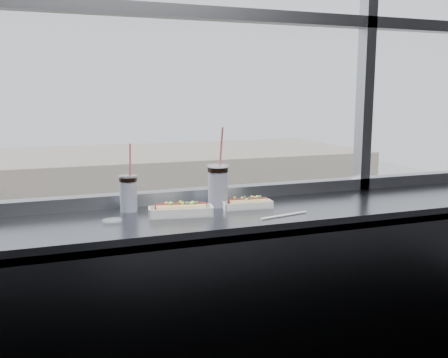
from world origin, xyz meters
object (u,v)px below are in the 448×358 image
object	(u,v)px
pedestrian_d	(189,269)
tree_center	(101,240)
soda_cup_left	(128,191)
pedestrian_c	(149,272)
hotdog_tray_left	(181,210)
car_near_e	(390,338)
wrapper	(112,220)
car_far_b	(103,306)
soda_cup_right	(218,184)
car_far_c	(253,287)
hotdog_tray_right	(248,203)
loose_straw	(284,215)
pedestrian_b	(65,285)
tree_right	(248,224)

from	to	relation	value
pedestrian_d	tree_center	xyz separation A→B (m)	(-5.75, -0.62, 2.82)
soda_cup_left	pedestrian_c	bearing A→B (deg)	78.61
hotdog_tray_left	car_near_e	bearing A→B (deg)	58.07
wrapper	car_far_b	distance (m)	26.74
soda_cup_right	car_far_c	world-z (taller)	soda_cup_right
hotdog_tray_right	wrapper	world-z (taller)	hotdog_tray_right
loose_straw	car_far_c	size ratio (longest dim) A/B	0.04
soda_cup_right	car_far_c	bearing A→B (deg)	65.87
tree_center	car_far_b	bearing A→B (deg)	-96.98
soda_cup_left	tree_center	xyz separation A→B (m)	(2.79, 28.11, -8.38)
soda_cup_left	pedestrian_b	xyz separation A→B (m)	(0.56, 28.72, -11.19)
soda_cup_left	car_far_b	bearing A→B (deg)	84.55
hotdog_tray_left	pedestrian_b	bearing A→B (deg)	99.59
wrapper	car_far_c	bearing A→B (deg)	65.00
hotdog_tray_right	pedestrian_d	xyz separation A→B (m)	(8.01, 28.87, -11.13)
soda_cup_left	pedestrian_d	distance (m)	32.00
loose_straw	pedestrian_b	xyz separation A→B (m)	(-0.06, 29.05, -11.11)
soda_cup_left	car_near_e	world-z (taller)	soda_cup_left
hotdog_tray_left	pedestrian_d	distance (m)	32.08
hotdog_tray_left	car_near_e	size ratio (longest dim) A/B	0.05
car_near_e	pedestrian_d	size ratio (longest dim) A/B	2.92
tree_center	loose_straw	bearing A→B (deg)	-94.37
hotdog_tray_right	pedestrian_b	distance (m)	30.93
wrapper	car_far_c	world-z (taller)	wrapper
pedestrian_b	loose_straw	bearing A→B (deg)	0.12
hotdog_tray_right	soda_cup_left	distance (m)	0.55
hotdog_tray_right	car_near_e	bearing A→B (deg)	55.13
wrapper	pedestrian_c	size ratio (longest dim) A/B	0.04
pedestrian_b	tree_center	xyz separation A→B (m)	(2.23, -0.61, 2.82)
hotdog_tray_left	soda_cup_right	size ratio (longest dim) A/B	0.77
soda_cup_left	car_far_c	xyz separation A→B (m)	(11.23, 24.11, -11.10)
loose_straw	car_far_c	xyz separation A→B (m)	(10.62, 24.44, -11.02)
pedestrian_c	car_near_e	bearing A→B (deg)	-53.56
soda_cup_left	tree_right	bearing A→B (deg)	65.88
loose_straw	tree_center	bearing A→B (deg)	73.70
soda_cup_left	car_far_b	distance (m)	26.59
car_near_e	tree_right	distance (m)	12.58
loose_straw	wrapper	bearing A→B (deg)	156.75
car_near_e	wrapper	bearing A→B (deg)	132.42
hotdog_tray_right	soda_cup_right	world-z (taller)	soda_cup_right
wrapper	tree_right	xyz separation A→B (m)	(12.69, 28.30, -8.22)
pedestrian_c	soda_cup_left	bearing A→B (deg)	-101.39
hotdog_tray_left	wrapper	xyz separation A→B (m)	(-0.30, -0.02, -0.02)
hotdog_tray_left	soda_cup_right	bearing A→B (deg)	40.08
soda_cup_left	pedestrian_c	xyz separation A→B (m)	(5.76, 28.59, -11.00)
pedestrian_b	car_far_b	bearing A→B (deg)	20.72
car_near_e	pedestrian_b	distance (m)	19.16
loose_straw	car_near_e	bearing A→B (deg)	36.94
wrapper	car_far_c	distance (m)	28.99
car_far_b	tree_right	distance (m)	11.36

